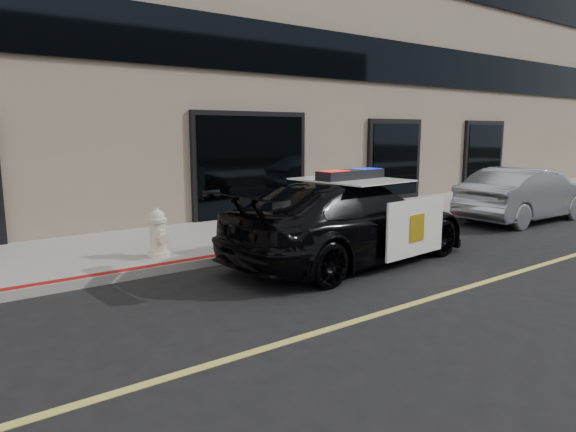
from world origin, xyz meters
TOP-DOWN VIEW (x-y plane):
  - ground at (0.00, 0.00)m, footprint 120.00×120.00m
  - sidewalk_n at (0.00, 5.25)m, footprint 60.00×3.50m
  - building_n at (0.00, 10.50)m, footprint 60.00×7.00m
  - police_car at (-1.87, 2.27)m, footprint 2.95×5.51m
  - silver_sedan at (4.81, 2.61)m, footprint 1.64×4.37m
  - fire_hydrant at (-4.78, 4.12)m, footprint 0.40×0.55m

SIDE VIEW (x-z plane):
  - ground at x=0.00m, z-range 0.00..0.00m
  - sidewalk_n at x=0.00m, z-range 0.00..0.15m
  - fire_hydrant at x=-4.78m, z-range 0.12..1.00m
  - silver_sedan at x=4.81m, z-range 0.00..1.42m
  - police_car at x=-1.87m, z-range -0.09..1.60m
  - building_n at x=0.00m, z-range 0.00..12.00m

